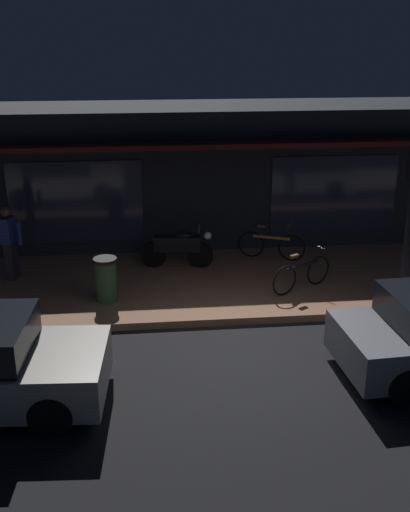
{
  "coord_description": "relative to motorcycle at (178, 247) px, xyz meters",
  "views": [
    {
      "loc": [
        -1.61,
        -9.66,
        5.42
      ],
      "look_at": [
        -0.33,
        2.4,
        0.95
      ],
      "focal_mm": 43.19,
      "sensor_mm": 36.0,
      "label": 1
    }
  ],
  "objects": [
    {
      "name": "ground_plane",
      "position": [
        0.8,
        -3.89,
        -0.65
      ],
      "size": [
        60.0,
        60.0,
        0.0
      ],
      "primitive_type": "plane",
      "color": "black"
    },
    {
      "name": "sidewalk_slab",
      "position": [
        0.8,
        -0.89,
        -0.57
      ],
      "size": [
        18.0,
        4.0,
        0.15
      ],
      "primitive_type": "cube",
      "color": "#8C6047",
      "rests_on": "ground_plane"
    },
    {
      "name": "storefront_building",
      "position": [
        0.8,
        2.49,
        1.16
      ],
      "size": [
        18.0,
        3.3,
        3.6
      ],
      "color": "black",
      "rests_on": "ground_plane"
    },
    {
      "name": "motorcycle",
      "position": [
        0.0,
        0.0,
        0.0
      ],
      "size": [
        1.7,
        0.55,
        0.97
      ],
      "color": "black",
      "rests_on": "sidewalk_slab"
    },
    {
      "name": "bicycle_parked",
      "position": [
        2.27,
        0.31,
        -0.14
      ],
      "size": [
        1.55,
        0.7,
        0.91
      ],
      "color": "black",
      "rests_on": "sidewalk_slab"
    },
    {
      "name": "bicycle_extra",
      "position": [
        2.53,
        -1.63,
        -0.14
      ],
      "size": [
        1.46,
        0.87,
        0.91
      ],
      "color": "black",
      "rests_on": "sidewalk_slab"
    },
    {
      "name": "person_photographer",
      "position": [
        -3.76,
        -0.32,
        0.38
      ],
      "size": [
        0.61,
        0.42,
        1.67
      ],
      "color": "#28232D",
      "rests_on": "sidewalk_slab"
    },
    {
      "name": "trash_bin",
      "position": [
        -1.6,
        -1.76,
        -0.03
      ],
      "size": [
        0.48,
        0.48,
        0.93
      ],
      "color": "#2D4C33",
      "rests_on": "sidewalk_slab"
    }
  ]
}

